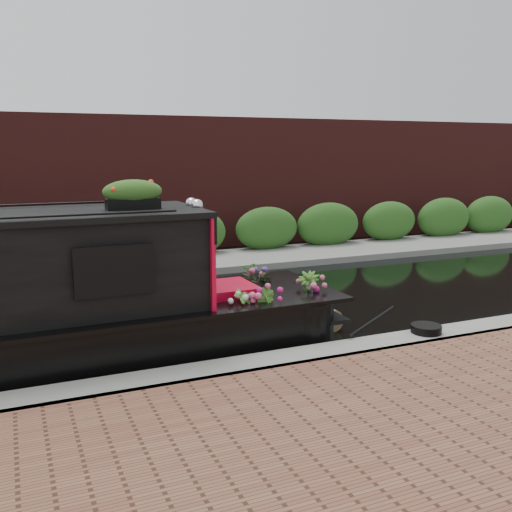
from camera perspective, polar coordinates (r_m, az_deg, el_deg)
name	(u,v)px	position (r m, az deg, el deg)	size (l,w,h in m)	color
ground	(161,318)	(10.63, -9.50, -6.09)	(80.00, 80.00, 0.00)	black
near_bank_coping	(223,385)	(7.65, -3.33, -12.74)	(40.00, 0.60, 0.50)	gray
far_bank_path	(119,273)	(14.62, -13.51, -1.62)	(40.00, 2.40, 0.34)	gray
far_hedge	(113,266)	(15.49, -14.09, -0.97)	(40.00, 1.10, 2.80)	#29571D
far_brick_wall	(101,253)	(17.53, -15.23, 0.31)	(40.00, 1.00, 8.00)	#4C1B19
rope_fender	(327,318)	(9.86, 7.16, -6.20)	(0.38, 0.38, 0.43)	olive
coiled_mooring_rope	(426,329)	(9.22, 16.65, -6.99)	(0.47, 0.47, 0.12)	black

